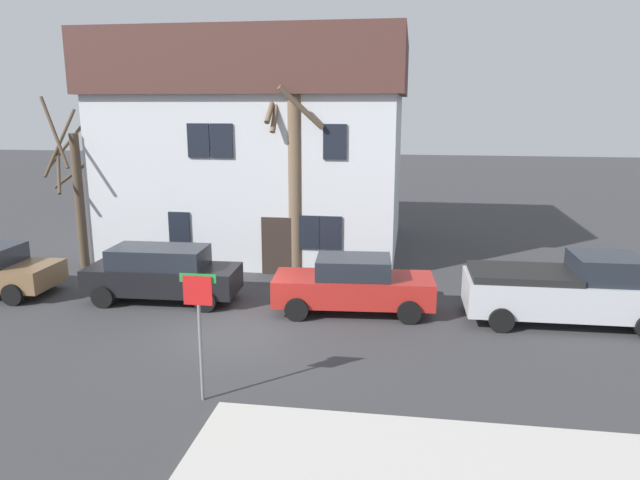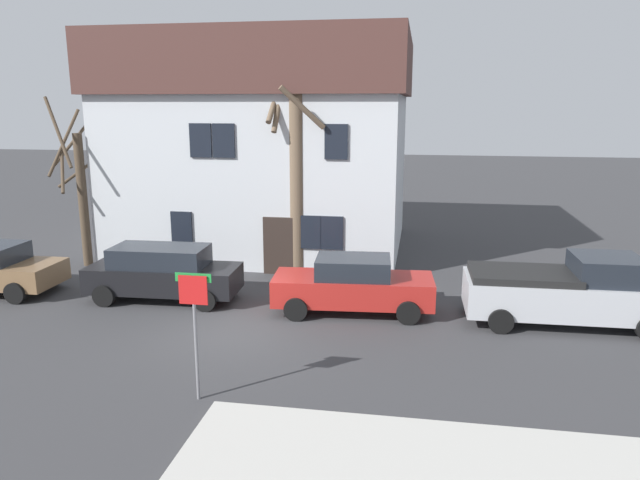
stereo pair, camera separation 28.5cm
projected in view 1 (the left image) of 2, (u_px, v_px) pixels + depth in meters
The scene contains 9 objects.
ground_plane at pixel (235, 331), 16.22m from camera, with size 120.00×120.00×0.00m, color #38383A.
building_main at pixel (264, 143), 25.31m from camera, with size 11.93×9.48×8.74m.
tree_bare_near at pixel (76, 189), 22.18m from camera, with size 1.95×2.48×6.34m.
tree_bare_mid at pixel (295, 161), 20.88m from camera, with size 2.36×2.56×7.91m.
car_black_wagon at pixel (162, 273), 18.57m from camera, with size 4.77×2.06×1.73m.
car_red_sedan at pixel (353, 285), 17.56m from camera, with size 4.80×2.23×1.68m.
pickup_truck_silver at pixel (568, 290), 16.67m from camera, with size 5.56×2.29×2.00m.
street_sign_pole at pixel (199, 313), 12.03m from camera, with size 0.76×0.07×2.74m.
bicycle_leaning at pixel (143, 269), 20.99m from camera, with size 1.63×0.72×1.03m.
Camera 1 is at (4.63, -14.73, 6.04)m, focal length 33.37 mm.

